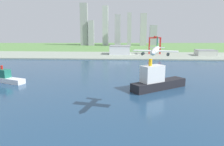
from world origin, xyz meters
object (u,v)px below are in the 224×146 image
(port_crane_red, at_px, (155,41))
(warehouse_annex, at_px, (206,53))
(cargo_ship, at_px, (157,81))
(ferry_boat, at_px, (7,78))
(airplane_landing, at_px, (155,51))
(warehouse_main, at_px, (120,50))

(port_crane_red, height_order, warehouse_annex, port_crane_red)
(cargo_ship, height_order, ferry_boat, cargo_ship)
(airplane_landing, xyz_separation_m, port_crane_red, (50.23, 378.29, -12.60))
(warehouse_annex, bearing_deg, airplane_landing, -114.46)
(warehouse_main, bearing_deg, port_crane_red, 6.48)
(ferry_boat, height_order, warehouse_main, warehouse_main)
(airplane_landing, relative_size, port_crane_red, 0.90)
(port_crane_red, relative_size, warehouse_main, 0.89)
(port_crane_red, xyz_separation_m, warehouse_main, (-83.28, -9.46, -20.58))
(port_crane_red, xyz_separation_m, warehouse_annex, (110.95, -23.88, -24.41))
(port_crane_red, bearing_deg, ferry_boat, -125.16)
(airplane_landing, distance_m, cargo_ship, 77.27)
(airplane_landing, xyz_separation_m, warehouse_main, (-33.05, 368.84, -33.19))
(warehouse_main, distance_m, warehouse_annex, 194.80)
(ferry_boat, relative_size, warehouse_main, 0.87)
(airplane_landing, distance_m, warehouse_main, 371.80)
(port_crane_red, relative_size, warehouse_annex, 1.00)
(cargo_ship, relative_size, warehouse_main, 1.26)
(cargo_ship, height_order, warehouse_main, cargo_ship)
(ferry_boat, distance_m, port_crane_red, 357.68)
(port_crane_red, bearing_deg, cargo_ship, -97.07)
(airplane_landing, relative_size, warehouse_main, 0.80)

